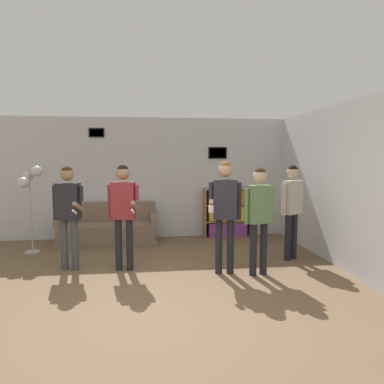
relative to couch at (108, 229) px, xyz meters
name	(u,v)px	position (x,y,z in m)	size (l,w,h in m)	color
ground_plane	(155,315)	(0.97, -3.54, -0.28)	(20.00, 20.00, 0.00)	brown
wall_back	(153,178)	(0.97, 0.42, 1.07)	(8.44, 0.08, 2.70)	silver
wall_right	(325,184)	(4.02, -1.58, 1.07)	(0.06, 6.33, 2.70)	silver
couch	(108,229)	(0.00, 0.00, 0.00)	(2.05, 0.80, 0.84)	#7A6651
bookshelf	(227,213)	(2.64, 0.20, 0.27)	(1.06, 0.30, 1.12)	olive
floor_lamp	(30,185)	(-1.34, -0.67, 1.02)	(0.41, 0.44, 1.66)	#ADA89E
person_player_foreground_left	(68,207)	(-0.39, -1.77, 0.75)	(0.49, 0.51, 1.68)	#3D4247
person_player_foreground_center	(123,206)	(0.49, -1.89, 0.77)	(0.49, 0.51, 1.70)	black
person_watcher_holding_cup	(225,205)	(2.06, -2.23, 0.81)	(0.54, 0.41, 1.76)	black
person_spectator_near_bookshelf	(259,210)	(2.57, -2.35, 0.74)	(0.49, 0.27, 1.66)	black
person_spectator_far_right	(292,202)	(3.39, -1.63, 0.75)	(0.44, 0.36, 1.68)	black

